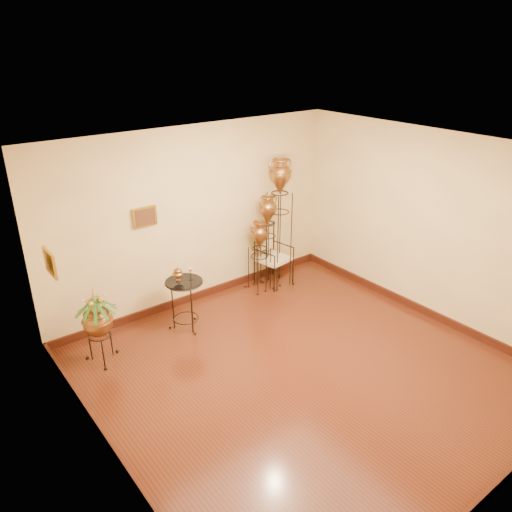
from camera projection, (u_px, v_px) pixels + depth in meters
ground at (302, 371)px, 6.42m from camera, size 5.00×5.00×0.00m
room_shell at (307, 248)px, 5.71m from camera, size 5.02×5.02×2.81m
amphora_tall at (279, 223)px, 8.21m from camera, size 0.47×0.47×2.21m
amphora_mid at (267, 242)px, 8.28m from camera, size 0.37×0.37×1.62m
amphora_short at (260, 255)px, 8.27m from camera, size 0.49×0.49×1.24m
planter_urn at (97, 319)px, 6.38m from camera, size 0.81×0.81×1.14m
armchair at (274, 257)px, 8.49m from camera, size 0.64×0.61×1.01m
side_table at (185, 303)px, 7.22m from camera, size 0.67×0.67×0.97m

